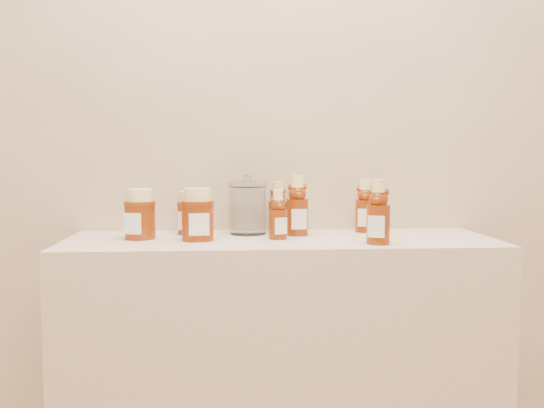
{
  "coord_description": "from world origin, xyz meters",
  "views": [
    {
      "loc": [
        -0.14,
        -0.13,
        1.14
      ],
      "look_at": [
        -0.03,
        1.52,
        1.0
      ],
      "focal_mm": 40.0,
      "sensor_mm": 36.0,
      "label": 1
    }
  ],
  "objects_px": {
    "glass_canister": "(248,205)",
    "bear_bottle_back_left": "(278,204)",
    "bear_bottle_front_left": "(278,212)",
    "display_table": "(280,394)",
    "honey_jar_left": "(140,214)"
  },
  "relations": [
    {
      "from": "display_table",
      "to": "glass_canister",
      "type": "relative_size",
      "value": 7.01
    },
    {
      "from": "bear_bottle_back_left",
      "to": "bear_bottle_front_left",
      "type": "height_order",
      "value": "bear_bottle_back_left"
    },
    {
      "from": "display_table",
      "to": "bear_bottle_front_left",
      "type": "height_order",
      "value": "bear_bottle_front_left"
    },
    {
      "from": "glass_canister",
      "to": "bear_bottle_back_left",
      "type": "bearing_deg",
      "value": 16.0
    },
    {
      "from": "display_table",
      "to": "bear_bottle_back_left",
      "type": "bearing_deg",
      "value": 89.05
    },
    {
      "from": "display_table",
      "to": "glass_canister",
      "type": "height_order",
      "value": "glass_canister"
    },
    {
      "from": "honey_jar_left",
      "to": "display_table",
      "type": "bearing_deg",
      "value": 16.24
    },
    {
      "from": "display_table",
      "to": "bear_bottle_front_left",
      "type": "relative_size",
      "value": 7.81
    },
    {
      "from": "bear_bottle_front_left",
      "to": "glass_canister",
      "type": "xyz_separation_m",
      "value": [
        -0.08,
        0.11,
        0.01
      ]
    },
    {
      "from": "bear_bottle_front_left",
      "to": "honey_jar_left",
      "type": "relative_size",
      "value": 1.1
    },
    {
      "from": "bear_bottle_back_left",
      "to": "glass_canister",
      "type": "relative_size",
      "value": 1.02
    },
    {
      "from": "honey_jar_left",
      "to": "glass_canister",
      "type": "distance_m",
      "value": 0.31
    },
    {
      "from": "display_table",
      "to": "bear_bottle_back_left",
      "type": "distance_m",
      "value": 0.55
    },
    {
      "from": "display_table",
      "to": "honey_jar_left",
      "type": "xyz_separation_m",
      "value": [
        -0.39,
        0.02,
        0.52
      ]
    },
    {
      "from": "glass_canister",
      "to": "bear_bottle_front_left",
      "type": "bearing_deg",
      "value": -53.81
    }
  ]
}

